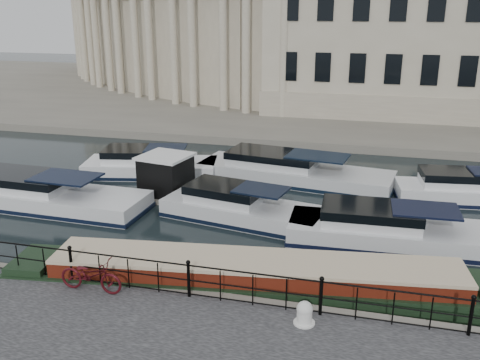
% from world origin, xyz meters
% --- Properties ---
extents(ground_plane, '(160.00, 160.00, 0.00)m').
position_xyz_m(ground_plane, '(0.00, 0.00, 0.00)').
color(ground_plane, black).
rests_on(ground_plane, ground).
extents(far_bank, '(120.00, 42.00, 0.55)m').
position_xyz_m(far_bank, '(0.00, 39.00, 0.28)').
color(far_bank, '#6B665B').
rests_on(far_bank, ground_plane).
extents(railing, '(24.14, 0.14, 1.22)m').
position_xyz_m(railing, '(0.00, -2.25, 1.20)').
color(railing, black).
rests_on(railing, near_quay).
extents(civic_building, '(53.55, 31.84, 16.85)m').
position_xyz_m(civic_building, '(-1.00, 34.71, 7.04)').
color(civic_building, '#ADA38C').
rests_on(civic_building, far_bank).
extents(bicycle, '(2.09, 0.77, 1.09)m').
position_xyz_m(bicycle, '(-3.04, -2.71, 1.10)').
color(bicycle, '#420B11').
rests_on(bicycle, near_quay).
extents(mooring_bollard, '(0.61, 0.61, 0.69)m').
position_xyz_m(mooring_bollard, '(3.62, -2.82, 0.87)').
color(mooring_bollard, silver).
rests_on(mooring_bollard, near_quay).
extents(narrowboat, '(16.84, 4.37, 1.61)m').
position_xyz_m(narrowboat, '(1.67, -0.59, 0.37)').
color(narrowboat, black).
rests_on(narrowboat, ground_plane).
extents(harbour_hut, '(3.53, 3.12, 2.19)m').
position_xyz_m(harbour_hut, '(-4.71, 7.50, 0.95)').
color(harbour_hut, '#6B665B').
rests_on(harbour_hut, ground_plane).
extents(cabin_cruisers, '(28.08, 10.61, 1.99)m').
position_xyz_m(cabin_cruisers, '(-0.80, 7.83, 0.37)').
color(cabin_cruisers, white).
rests_on(cabin_cruisers, ground_plane).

